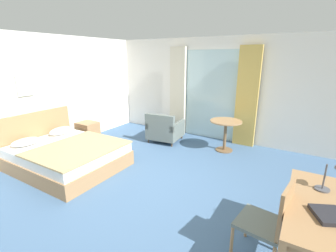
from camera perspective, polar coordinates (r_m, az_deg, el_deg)
The scene contains 14 objects.
ground at distance 4.29m, azimuth -5.95°, elevation -14.49°, with size 6.42×6.69×0.10m, color #426084.
wall_back at distance 6.46m, azimuth 10.71°, elevation 8.72°, with size 6.02×0.12×2.64m, color silver.
wall_left at distance 6.04m, azimuth -29.36°, elevation 6.40°, with size 0.12×6.29×2.64m, color silver.
balcony_glass_door at distance 6.41m, azimuth 10.32°, elevation 7.25°, with size 1.46×0.02×2.32m, color silver.
curtain_panel_left at distance 6.72m, azimuth 2.38°, elevation 8.27°, with size 0.46×0.10×2.41m, color beige.
curtain_panel_right at distance 6.03m, azimuth 18.47°, elevation 6.53°, with size 0.51×0.10×2.41m, color tan.
bed at distance 5.19m, azimuth -23.37°, elevation -6.28°, with size 2.07×1.66×1.01m.
nightstand at distance 6.60m, azimuth -18.76°, elevation -1.24°, with size 0.51×0.44×0.50m.
writing_desk at distance 2.87m, azimuth 32.23°, elevation -17.17°, with size 0.58×1.42×0.77m.
desk_chair at distance 2.85m, azimuth 23.44°, elevation -19.91°, with size 0.52×0.52×0.96m.
closed_book at distance 2.66m, azimuth 34.29°, elevation -17.31°, with size 0.25×0.28×0.04m, color #232328.
armchair_by_window at distance 6.18m, azimuth -0.82°, elevation -0.90°, with size 0.86×0.87×0.77m.
round_cafe_table at distance 5.65m, azimuth 13.68°, elevation -0.56°, with size 0.72×0.72×0.73m.
framed_picture at distance 5.83m, azimuth -31.28°, elevation 8.22°, with size 0.03×0.32×0.41m.
Camera 1 is at (2.29, -2.90, 2.14)m, focal length 25.32 mm.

